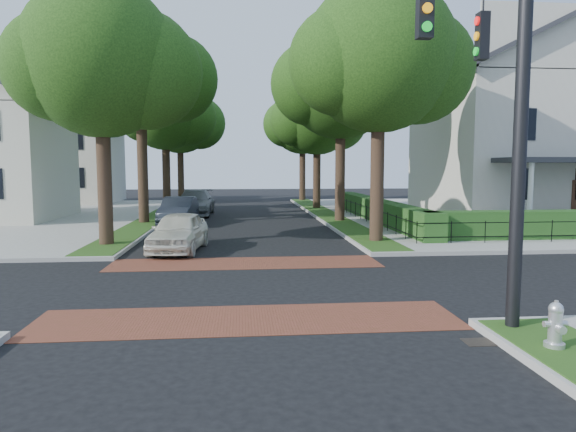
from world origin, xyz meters
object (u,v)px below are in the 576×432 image
object	(u,v)px
traffic_signal	(506,89)
parked_car_middle	(179,211)
parked_car_rear	(195,203)
fire_hydrant	(555,325)
parked_car_front	(179,231)

from	to	relation	value
traffic_signal	parked_car_middle	xyz separation A→B (m)	(-8.49, 19.49, -3.93)
parked_car_rear	parked_car_middle	bearing A→B (deg)	-93.13
fire_hydrant	traffic_signal	bearing A→B (deg)	86.92
parked_car_middle	parked_car_front	bearing A→B (deg)	-80.42
traffic_signal	parked_car_middle	size ratio (longest dim) A/B	1.70
parked_car_middle	fire_hydrant	distance (m)	22.66
traffic_signal	parked_car_rear	world-z (taller)	traffic_signal
parked_car_front	parked_car_middle	world-z (taller)	parked_car_middle
traffic_signal	fire_hydrant	distance (m)	4.40
traffic_signal	parked_car_front	world-z (taller)	traffic_signal
parked_car_middle	parked_car_rear	world-z (taller)	parked_car_rear
parked_car_front	fire_hydrant	xyz separation A→B (m)	(7.73, -11.80, -0.21)
traffic_signal	fire_hydrant	world-z (taller)	traffic_signal
traffic_signal	fire_hydrant	bearing A→B (deg)	-77.25
fire_hydrant	parked_car_front	bearing A→B (deg)	107.40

